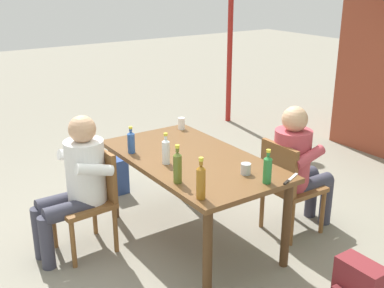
{
  "coord_description": "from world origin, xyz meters",
  "views": [
    {
      "loc": [
        3.08,
        -2.1,
        2.23
      ],
      "look_at": [
        0.0,
        0.0,
        0.9
      ],
      "focal_mm": 44.98,
      "sensor_mm": 36.0,
      "label": 1
    }
  ],
  "objects_px": {
    "backpack_by_near_side": "(114,175)",
    "person_in_plaid_shirt": "(298,163)",
    "cup_white": "(181,123)",
    "person_in_white_shirt": "(77,179)",
    "bottle_green": "(268,169)",
    "cup_steel": "(246,169)",
    "table_knife": "(290,180)",
    "bottle_clear": "(166,151)",
    "chair_far_right": "(287,183)",
    "chair_near_left": "(91,195)",
    "bottle_blue": "(131,142)",
    "dining_table": "(192,168)",
    "bottle_olive": "(178,167)",
    "bottle_amber": "(201,181)"
  },
  "relations": [
    {
      "from": "chair_near_left",
      "to": "backpack_by_near_side",
      "type": "distance_m",
      "value": 1.15
    },
    {
      "from": "cup_white",
      "to": "person_in_white_shirt",
      "type": "bearing_deg",
      "value": -75.26
    },
    {
      "from": "chair_near_left",
      "to": "backpack_by_near_side",
      "type": "bearing_deg",
      "value": 145.25
    },
    {
      "from": "bottle_clear",
      "to": "table_knife",
      "type": "xyz_separation_m",
      "value": [
        0.8,
        0.59,
        -0.11
      ]
    },
    {
      "from": "bottle_olive",
      "to": "table_knife",
      "type": "bearing_deg",
      "value": 58.67
    },
    {
      "from": "chair_near_left",
      "to": "bottle_clear",
      "type": "bearing_deg",
      "value": 54.08
    },
    {
      "from": "person_in_white_shirt",
      "to": "person_in_plaid_shirt",
      "type": "height_order",
      "value": "same"
    },
    {
      "from": "backpack_by_near_side",
      "to": "person_in_plaid_shirt",
      "type": "bearing_deg",
      "value": 30.98
    },
    {
      "from": "dining_table",
      "to": "person_in_plaid_shirt",
      "type": "distance_m",
      "value": 0.95
    },
    {
      "from": "cup_white",
      "to": "cup_steel",
      "type": "height_order",
      "value": "cup_white"
    },
    {
      "from": "dining_table",
      "to": "table_knife",
      "type": "xyz_separation_m",
      "value": [
        0.79,
        0.34,
        0.1
      ]
    },
    {
      "from": "bottle_olive",
      "to": "bottle_clear",
      "type": "bearing_deg",
      "value": 161.33
    },
    {
      "from": "bottle_olive",
      "to": "dining_table",
      "type": "bearing_deg",
      "value": 133.93
    },
    {
      "from": "chair_far_right",
      "to": "bottle_clear",
      "type": "distance_m",
      "value": 1.15
    },
    {
      "from": "chair_near_left",
      "to": "bottle_blue",
      "type": "distance_m",
      "value": 0.56
    },
    {
      "from": "bottle_green",
      "to": "table_knife",
      "type": "bearing_deg",
      "value": 70.88
    },
    {
      "from": "cup_steel",
      "to": "table_knife",
      "type": "bearing_deg",
      "value": 35.86
    },
    {
      "from": "dining_table",
      "to": "cup_white",
      "type": "relative_size",
      "value": 14.32
    },
    {
      "from": "person_in_white_shirt",
      "to": "bottle_blue",
      "type": "bearing_deg",
      "value": 91.27
    },
    {
      "from": "chair_far_right",
      "to": "cup_steel",
      "type": "distance_m",
      "value": 0.71
    },
    {
      "from": "backpack_by_near_side",
      "to": "bottle_clear",
      "type": "bearing_deg",
      "value": -5.28
    },
    {
      "from": "bottle_green",
      "to": "table_knife",
      "type": "distance_m",
      "value": 0.21
    },
    {
      "from": "bottle_clear",
      "to": "chair_far_right",
      "type": "bearing_deg",
      "value": 69.32
    },
    {
      "from": "bottle_green",
      "to": "bottle_amber",
      "type": "bearing_deg",
      "value": -96.47
    },
    {
      "from": "backpack_by_near_side",
      "to": "cup_steel",
      "type": "bearing_deg",
      "value": 8.59
    },
    {
      "from": "dining_table",
      "to": "cup_white",
      "type": "xyz_separation_m",
      "value": [
        -0.69,
        0.35,
        0.15
      ]
    },
    {
      "from": "chair_far_right",
      "to": "backpack_by_near_side",
      "type": "distance_m",
      "value": 1.91
    },
    {
      "from": "table_knife",
      "to": "bottle_amber",
      "type": "bearing_deg",
      "value": -99.62
    },
    {
      "from": "chair_near_left",
      "to": "bottle_olive",
      "type": "relative_size",
      "value": 2.96
    },
    {
      "from": "cup_steel",
      "to": "table_knife",
      "type": "xyz_separation_m",
      "value": [
        0.27,
        0.2,
        -0.04
      ]
    },
    {
      "from": "chair_far_right",
      "to": "table_knife",
      "type": "relative_size",
      "value": 3.79
    },
    {
      "from": "dining_table",
      "to": "person_in_plaid_shirt",
      "type": "xyz_separation_m",
      "value": [
        0.37,
        0.87,
        -0.03
      ]
    },
    {
      "from": "table_knife",
      "to": "bottle_blue",
      "type": "bearing_deg",
      "value": -149.09
    },
    {
      "from": "bottle_blue",
      "to": "bottle_clear",
      "type": "xyz_separation_m",
      "value": [
        0.38,
        0.12,
        0.01
      ]
    },
    {
      "from": "bottle_blue",
      "to": "cup_white",
      "type": "xyz_separation_m",
      "value": [
        -0.31,
        0.71,
        -0.04
      ]
    },
    {
      "from": "bottle_blue",
      "to": "person_in_plaid_shirt",
      "type": "bearing_deg",
      "value": 58.37
    },
    {
      "from": "chair_far_right",
      "to": "person_in_white_shirt",
      "type": "xyz_separation_m",
      "value": [
        -0.75,
        -1.63,
        0.17
      ]
    },
    {
      "from": "bottle_amber",
      "to": "cup_white",
      "type": "height_order",
      "value": "bottle_amber"
    },
    {
      "from": "chair_far_right",
      "to": "bottle_blue",
      "type": "bearing_deg",
      "value": -124.02
    },
    {
      "from": "bottle_green",
      "to": "cup_steel",
      "type": "distance_m",
      "value": 0.22
    },
    {
      "from": "bottle_green",
      "to": "cup_steel",
      "type": "bearing_deg",
      "value": -173.88
    },
    {
      "from": "person_in_plaid_shirt",
      "to": "cup_steel",
      "type": "xyz_separation_m",
      "value": [
        0.14,
        -0.73,
        0.16
      ]
    },
    {
      "from": "dining_table",
      "to": "chair_far_right",
      "type": "xyz_separation_m",
      "value": [
        0.37,
        0.76,
        -0.19
      ]
    },
    {
      "from": "bottle_green",
      "to": "backpack_by_near_side",
      "type": "xyz_separation_m",
      "value": [
        -2.02,
        -0.3,
        -0.7
      ]
    },
    {
      "from": "chair_far_right",
      "to": "bottle_green",
      "type": "height_order",
      "value": "bottle_green"
    },
    {
      "from": "bottle_olive",
      "to": "cup_steel",
      "type": "distance_m",
      "value": 0.55
    },
    {
      "from": "cup_steel",
      "to": "dining_table",
      "type": "bearing_deg",
      "value": -164.47
    },
    {
      "from": "bottle_olive",
      "to": "bottle_blue",
      "type": "xyz_separation_m",
      "value": [
        -0.74,
        0.01,
        -0.03
      ]
    },
    {
      "from": "person_in_plaid_shirt",
      "to": "backpack_by_near_side",
      "type": "distance_m",
      "value": 2.0
    },
    {
      "from": "person_in_white_shirt",
      "to": "bottle_clear",
      "type": "height_order",
      "value": "person_in_white_shirt"
    }
  ]
}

